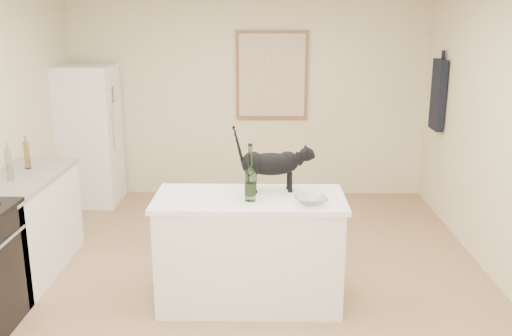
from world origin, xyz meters
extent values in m
plane|color=#A97E59|center=(0.00, 0.00, 0.00)|extent=(5.50, 5.50, 0.00)
plane|color=beige|center=(0.00, 2.75, 1.30)|extent=(4.50, 0.00, 4.50)
plane|color=beige|center=(0.00, -2.75, 1.30)|extent=(4.50, 0.00, 4.50)
cube|color=white|center=(0.10, -0.20, 0.43)|extent=(1.44, 0.67, 0.86)
cube|color=white|center=(0.10, -0.20, 0.88)|extent=(1.50, 0.70, 0.04)
cube|color=white|center=(-1.95, 0.30, 0.43)|extent=(0.60, 1.40, 0.86)
cube|color=gray|center=(-1.95, 0.30, 0.88)|extent=(0.62, 1.44, 0.04)
cube|color=white|center=(-1.95, 2.35, 0.85)|extent=(0.68, 0.68, 1.70)
cube|color=brown|center=(0.30, 2.72, 1.55)|extent=(0.90, 0.03, 1.10)
cube|color=beige|center=(0.30, 2.70, 1.55)|extent=(0.82, 0.00, 1.02)
cube|color=black|center=(2.19, 2.05, 1.40)|extent=(0.08, 0.34, 0.80)
cylinder|color=#255B24|center=(0.11, -0.30, 1.10)|extent=(0.09, 0.09, 0.39)
imported|color=silver|center=(0.57, -0.38, 0.93)|extent=(0.30, 0.30, 0.06)
cube|color=beige|center=(-1.60, 2.36, 1.35)|extent=(0.03, 0.16, 0.20)
cylinder|color=brown|center=(-1.98, 0.61, 1.03)|extent=(0.06, 0.06, 0.25)
cylinder|color=#919D91|center=(-1.97, 0.21, 1.04)|extent=(0.06, 0.06, 0.28)
camera|label=1|loc=(0.22, -4.43, 2.27)|focal=39.76mm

